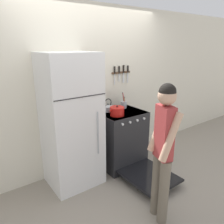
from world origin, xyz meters
TOP-DOWN VIEW (x-y plane):
  - ground_plane at (0.00, 0.00)m, footprint 14.00×14.00m
  - wall_back at (0.00, 0.03)m, footprint 10.00×0.06m
  - refrigerator at (-0.55, -0.31)m, footprint 0.72×0.65m
  - stove_range at (0.30, -0.36)m, footprint 0.71×1.39m
  - dutch_oven_pot at (0.14, -0.44)m, footprint 0.26×0.22m
  - tea_kettle at (0.15, -0.19)m, footprint 0.22×0.18m
  - utensil_jar at (0.48, -0.18)m, footprint 0.10×0.10m
  - person at (-0.08, -1.55)m, footprint 0.32×0.38m
  - wall_knife_strip at (0.55, -0.02)m, footprint 0.38×0.03m

SIDE VIEW (x-z plane):
  - ground_plane at x=0.00m, z-range 0.00..0.00m
  - stove_range at x=0.30m, z-range 0.00..0.93m
  - person at x=-0.08m, z-range 0.11..1.71m
  - refrigerator at x=-0.55m, z-range 0.00..1.87m
  - tea_kettle at x=0.15m, z-range 0.89..1.10m
  - utensil_jar at x=0.48m, z-range 0.86..1.13m
  - dutch_oven_pot at x=0.14m, z-range 0.92..1.08m
  - wall_back at x=0.00m, z-range 0.00..2.55m
  - wall_knife_strip at x=0.55m, z-range 1.36..1.67m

